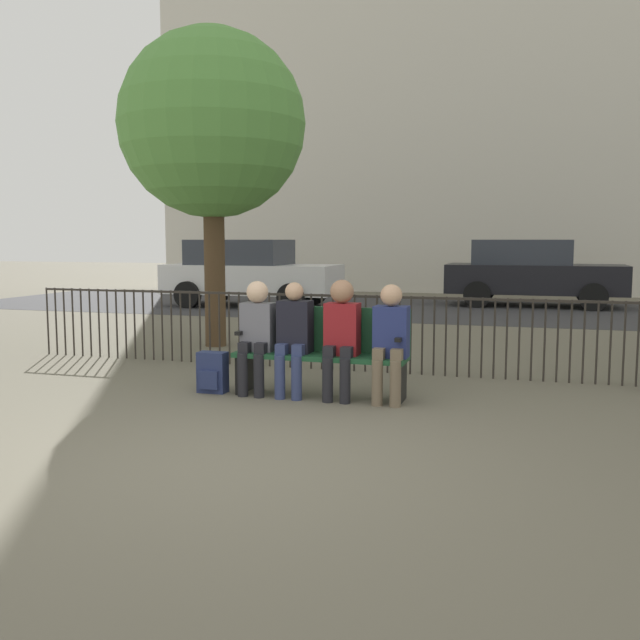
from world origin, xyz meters
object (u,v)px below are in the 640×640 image
(tree_0, at_px, (212,126))
(seated_person_3, at_px, (390,336))
(parked_car_0, at_px, (531,272))
(seated_person_2, at_px, (341,331))
(park_bench, at_px, (322,348))
(backpack, at_px, (212,373))
(seated_person_1, at_px, (294,333))
(parked_car_1, at_px, (249,272))
(seated_person_0, at_px, (257,330))

(tree_0, bearing_deg, seated_person_3, -42.01)
(tree_0, distance_m, parked_car_0, 9.75)
(seated_person_2, height_order, parked_car_0, parked_car_0)
(park_bench, bearing_deg, tree_0, 132.01)
(seated_person_3, bearing_deg, seated_person_2, 179.74)
(seated_person_2, xyz_separation_m, backpack, (-1.39, -0.09, -0.48))
(seated_person_3, relative_size, parked_car_0, 0.28)
(tree_0, bearing_deg, seated_person_1, -52.38)
(seated_person_1, distance_m, parked_car_0, 11.49)
(parked_car_0, bearing_deg, backpack, -105.31)
(seated_person_1, distance_m, backpack, 0.99)
(seated_person_1, bearing_deg, seated_person_3, -0.01)
(park_bench, xyz_separation_m, tree_0, (-2.57, 2.86, 2.81))
(tree_0, height_order, parked_car_0, tree_0)
(seated_person_2, height_order, parked_car_1, parked_car_1)
(seated_person_1, xyz_separation_m, parked_car_1, (-4.35, 9.18, 0.18))
(parked_car_0, bearing_deg, seated_person_2, -98.67)
(seated_person_0, bearing_deg, parked_car_1, 113.20)
(seated_person_2, bearing_deg, parked_car_0, 81.33)
(seated_person_2, distance_m, backpack, 1.48)
(seated_person_2, xyz_separation_m, parked_car_1, (-4.85, 9.18, 0.15))
(park_bench, relative_size, parked_car_1, 0.43)
(park_bench, relative_size, seated_person_1, 1.52)
(seated_person_0, xyz_separation_m, seated_person_1, (0.41, -0.00, -0.02))
(seated_person_0, height_order, seated_person_1, seated_person_0)
(seated_person_2, relative_size, parked_car_1, 0.29)
(parked_car_1, bearing_deg, seated_person_1, -64.68)
(seated_person_0, xyz_separation_m, seated_person_2, (0.92, 0.00, 0.02))
(tree_0, xyz_separation_m, parked_car_1, (-2.04, 6.20, -2.46))
(backpack, height_order, parked_car_1, parked_car_1)
(seated_person_2, height_order, backpack, seated_person_2)
(backpack, bearing_deg, seated_person_1, 5.87)
(park_bench, relative_size, seated_person_3, 1.53)
(park_bench, xyz_separation_m, seated_person_3, (0.74, -0.13, 0.17))
(seated_person_0, relative_size, tree_0, 0.25)
(tree_0, bearing_deg, backpack, -65.26)
(backpack, xyz_separation_m, parked_car_1, (-3.46, 9.27, 0.63))
(park_bench, distance_m, seated_person_3, 0.77)
(seated_person_1, relative_size, tree_0, 0.25)
(park_bench, distance_m, seated_person_1, 0.34)
(backpack, relative_size, parked_car_0, 0.10)
(seated_person_3, bearing_deg, seated_person_1, 179.99)
(parked_car_1, bearing_deg, backpack, -69.53)
(park_bench, xyz_separation_m, backpack, (-1.15, -0.22, -0.28))
(tree_0, bearing_deg, parked_car_1, 108.25)
(park_bench, height_order, seated_person_3, seated_person_3)
(seated_person_0, distance_m, parked_car_1, 9.99)
(backpack, bearing_deg, tree_0, 114.74)
(seated_person_1, height_order, parked_car_1, parked_car_1)
(seated_person_1, relative_size, backpack, 2.73)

